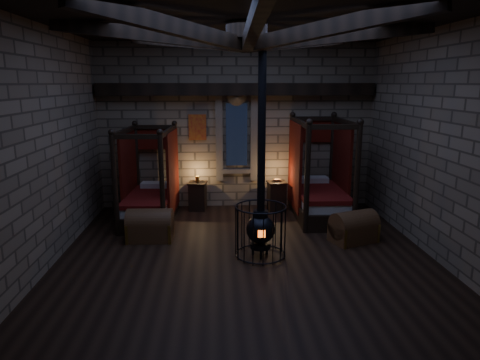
{
  "coord_description": "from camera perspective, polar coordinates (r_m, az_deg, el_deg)",
  "views": [
    {
      "loc": [
        -0.54,
        -7.51,
        3.2
      ],
      "look_at": [
        -0.08,
        0.6,
        1.36
      ],
      "focal_mm": 32.0,
      "sensor_mm": 36.0,
      "label": 1
    }
  ],
  "objects": [
    {
      "name": "room",
      "position": [
        7.64,
        0.82,
        16.88
      ],
      "size": [
        7.02,
        7.02,
        4.29
      ],
      "color": "black",
      "rests_on": "ground"
    },
    {
      "name": "bed_left",
      "position": [
        10.36,
        -11.88,
        -2.36
      ],
      "size": [
        1.22,
        2.15,
        2.18
      ],
      "rotation": [
        0.0,
        0.0,
        -0.06
      ],
      "color": "black",
      "rests_on": "ground"
    },
    {
      "name": "bed_right",
      "position": [
        10.58,
        10.48,
        -1.73
      ],
      "size": [
        1.24,
        2.29,
        2.36
      ],
      "rotation": [
        0.0,
        0.0,
        -0.02
      ],
      "color": "black",
      "rests_on": "ground"
    },
    {
      "name": "trunk_left",
      "position": [
        9.12,
        -11.88,
        -6.01
      ],
      "size": [
        0.95,
        0.62,
        0.68
      ],
      "rotation": [
        0.0,
        0.0,
        -0.04
      ],
      "color": "#55341B",
      "rests_on": "ground"
    },
    {
      "name": "trunk_right",
      "position": [
        9.14,
        14.93,
        -6.19
      ],
      "size": [
        1.05,
        0.86,
        0.66
      ],
      "rotation": [
        0.0,
        0.0,
        0.37
      ],
      "color": "#55341B",
      "rests_on": "ground"
    },
    {
      "name": "nightstand_left",
      "position": [
        11.03,
        -5.66,
        -2.09
      ],
      "size": [
        0.51,
        0.49,
        0.89
      ],
      "rotation": [
        0.0,
        0.0,
        -0.13
      ],
      "color": "black",
      "rests_on": "ground"
    },
    {
      "name": "nightstand_right",
      "position": [
        11.0,
        4.9,
        -2.08
      ],
      "size": [
        0.51,
        0.49,
        0.81
      ],
      "rotation": [
        0.0,
        0.0,
        0.1
      ],
      "color": "black",
      "rests_on": "ground"
    },
    {
      "name": "stove",
      "position": [
        8.03,
        2.76,
        -6.08
      ],
      "size": [
        0.96,
        0.96,
        4.05
      ],
      "rotation": [
        0.0,
        0.0,
        -0.03
      ],
      "color": "black",
      "rests_on": "ground"
    }
  ]
}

